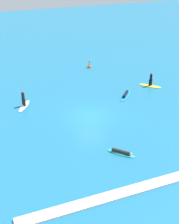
% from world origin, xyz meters
% --- Properties ---
extents(ground_plane, '(120.00, 120.00, 0.00)m').
position_xyz_m(ground_plane, '(0.00, 0.00, 0.00)').
color(ground_plane, '#1E6B93').
rests_on(ground_plane, ground).
extents(surfer_on_blue_board, '(2.71, 2.88, 0.43)m').
position_xyz_m(surfer_on_blue_board, '(5.61, 2.92, 0.15)').
color(surfer_on_blue_board, '#1E8CD1').
rests_on(surfer_on_blue_board, ground_plane).
extents(surfer_on_yellow_board, '(2.51, 2.51, 1.80)m').
position_xyz_m(surfer_on_yellow_board, '(9.72, 4.25, 0.41)').
color(surfer_on_yellow_board, yellow).
rests_on(surfer_on_yellow_board, ground_plane).
extents(surfer_on_white_board, '(1.97, 2.71, 1.84)m').
position_xyz_m(surfer_on_white_board, '(-5.91, 4.54, 0.48)').
color(surfer_on_white_board, white).
rests_on(surfer_on_white_board, ground_plane).
extents(surfer_on_teal_board, '(2.11, 2.13, 0.39)m').
position_xyz_m(surfer_on_teal_board, '(0.27, -6.82, 0.15)').
color(surfer_on_teal_board, '#33C6CC').
rests_on(surfer_on_teal_board, ground_plane).
extents(marker_buoy, '(0.52, 0.52, 1.20)m').
position_xyz_m(marker_buoy, '(4.90, 12.99, 0.17)').
color(marker_buoy, '#E55119').
rests_on(marker_buoy, ground_plane).
extents(wave_crest, '(18.46, 0.90, 0.18)m').
position_xyz_m(wave_crest, '(0.00, -11.00, 0.09)').
color(wave_crest, white).
rests_on(wave_crest, ground_plane).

